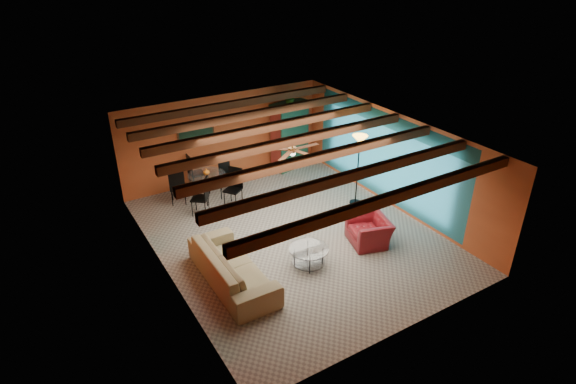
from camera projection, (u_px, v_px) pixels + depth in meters
room at (290, 148)px, 11.18m from camera, size 6.52×8.01×2.71m
sofa at (232, 267)px, 10.33m from camera, size 1.08×2.71×0.79m
armchair at (369, 230)px, 11.74m from camera, size 1.16×1.25×0.68m
coffee_table at (309, 257)px, 10.93m from camera, size 1.14×1.14×0.47m
dining_table at (207, 182)px, 13.61m from camera, size 2.69×2.69×1.12m
armoire at (290, 136)px, 15.51m from camera, size 1.32×0.88×2.12m
floor_lamp at (358, 170)px, 13.22m from camera, size 0.46×0.46×2.07m
ceiling_fan at (292, 150)px, 11.09m from camera, size 1.50×1.50×0.44m
painting at (196, 134)px, 14.01m from camera, size 1.05×0.03×0.65m
potted_plant at (290, 97)px, 14.91m from camera, size 0.46×0.40×0.50m
vase at (205, 161)px, 13.31m from camera, size 0.19×0.19×0.19m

